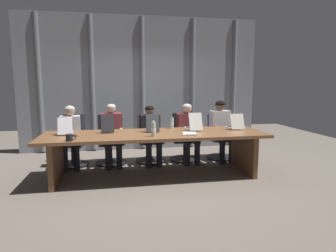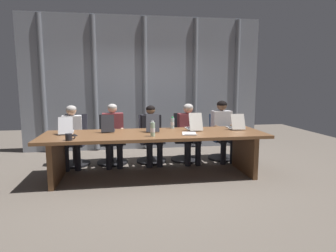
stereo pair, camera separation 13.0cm
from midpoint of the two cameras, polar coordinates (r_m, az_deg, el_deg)
name	(u,v)px [view 2 (the right image)]	position (r m, az deg, el deg)	size (l,w,h in m)	color
ground_plane	(155,176)	(5.03, -1.76, -9.85)	(11.24, 11.24, 0.00)	#6B6056
conference_table	(155,142)	(4.87, -1.79, -3.11)	(3.70, 1.10, 0.75)	brown
curtain_backdrop	(145,84)	(6.97, -4.12, 8.27)	(5.62, 0.17, 3.13)	gray
laptop_left_end	(66,130)	(5.10, -18.73, -0.71)	(0.28, 0.49, 0.28)	#BCBCC1
laptop_left_mid	(108,128)	(5.07, -10.98, -0.44)	(0.22, 0.39, 0.30)	#2D2D33
laptop_center	(153,127)	(5.08, -2.30, -0.27)	(0.27, 0.51, 0.31)	#2D2D33
laptop_right_mid	(194,126)	(5.20, 5.78, -0.08)	(0.23, 0.47, 0.31)	beige
laptop_right_end	(235,126)	(5.44, 13.81, 0.04)	(0.27, 0.45, 0.28)	beige
office_chair_left_end	(74,146)	(5.92, -17.38, -3.76)	(0.60, 0.61, 0.97)	#2D2D38
office_chair_left_mid	(112,145)	(5.85, -10.41, -3.69)	(0.60, 0.60, 0.96)	black
office_chair_center	(151,144)	(5.88, -2.75, -3.55)	(0.60, 0.60, 0.94)	#2D2D38
office_chair_right_mid	(185,142)	(6.00, 4.04, -3.27)	(0.60, 0.60, 0.96)	black
office_chair_right_end	(222,142)	(6.22, 11.14, -3.06)	(0.60, 0.60, 0.93)	navy
person_left_end	(72,132)	(5.70, -17.81, -1.19)	(0.40, 0.57, 1.16)	silver
person_left_mid	(113,131)	(5.64, -10.13, -0.93)	(0.43, 0.56, 1.19)	brown
person_center	(152,131)	(5.67, -2.60, -0.98)	(0.43, 0.57, 1.15)	black
person_right_mid	(189,129)	(5.80, 4.83, -0.56)	(0.43, 0.56, 1.17)	brown
person_right_end	(223,126)	(6.01, 11.37, -0.06)	(0.42, 0.56, 1.23)	silver
water_bottle_primary	(172,123)	(5.33, 1.57, 0.57)	(0.07, 0.07, 0.22)	silver
water_bottle_secondary	(153,129)	(4.52, -2.21, -0.67)	(0.07, 0.07, 0.24)	#ADD1B2
coffee_mug_near	(69,137)	(4.42, -18.16, -2.08)	(0.14, 0.10, 0.10)	black
conference_mic_left_side	(74,135)	(4.79, -17.27, -1.66)	(0.11, 0.11, 0.04)	black
spiral_notepad	(189,134)	(4.74, 4.97, -1.53)	(0.28, 0.34, 0.03)	silver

